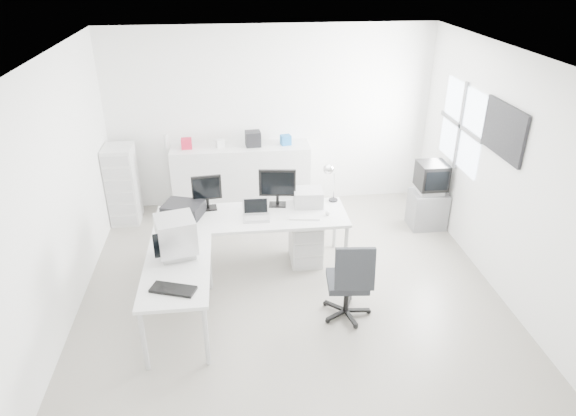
{
  "coord_description": "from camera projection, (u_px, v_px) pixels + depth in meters",
  "views": [
    {
      "loc": [
        -0.62,
        -5.19,
        3.76
      ],
      "look_at": [
        0.0,
        0.2,
        1.0
      ],
      "focal_mm": 32.0,
      "sensor_mm": 36.0,
      "label": 1
    }
  ],
  "objects": [
    {
      "name": "filing_cabinet",
      "position": [
        123.0,
        185.0,
        7.67
      ],
      "size": [
        0.42,
        0.5,
        1.19
      ],
      "primitive_type": "cube",
      "color": "silver",
      "rests_on": "floor"
    },
    {
      "name": "lcd_monitor_small",
      "position": [
        207.0,
        192.0,
        6.52
      ],
      "size": [
        0.39,
        0.25,
        0.47
      ],
      "primitive_type": null,
      "rotation": [
        0.0,
        0.0,
        0.1
      ],
      "color": "black",
      "rests_on": "main_desk"
    },
    {
      "name": "laser_printer",
      "position": [
        308.0,
        197.0,
        6.68
      ],
      "size": [
        0.39,
        0.34,
        0.21
      ],
      "primitive_type": "cube",
      "rotation": [
        0.0,
        0.0,
        -0.06
      ],
      "color": "#A9A9A9",
      "rests_on": "main_desk"
    },
    {
      "name": "inkjet_printer",
      "position": [
        183.0,
        209.0,
        6.42
      ],
      "size": [
        0.56,
        0.5,
        0.17
      ],
      "primitive_type": "cube",
      "rotation": [
        0.0,
        0.0,
        -0.33
      ],
      "color": "black",
      "rests_on": "main_desk"
    },
    {
      "name": "drawer_pedestal",
      "position": [
        306.0,
        241.0,
        6.78
      ],
      "size": [
        0.4,
        0.5,
        0.6
      ],
      "primitive_type": "cube",
      "color": "silver",
      "rests_on": "floor"
    },
    {
      "name": "ceiling",
      "position": [
        290.0,
        56.0,
        5.1
      ],
      "size": [
        5.0,
        5.0,
        0.01
      ],
      "primitive_type": "cube",
      "color": "white",
      "rests_on": "back_wall"
    },
    {
      "name": "crt_tv",
      "position": [
        431.0,
        178.0,
        7.41
      ],
      "size": [
        0.5,
        0.48,
        0.45
      ],
      "primitive_type": null,
      "color": "black",
      "rests_on": "tv_cabinet"
    },
    {
      "name": "clutter_box_a",
      "position": [
        187.0,
        144.0,
        7.7
      ],
      "size": [
        0.16,
        0.14,
        0.15
      ],
      "primitive_type": "cube",
      "rotation": [
        0.0,
        0.0,
        0.03
      ],
      "color": "#BB1A35",
      "rests_on": "sideboard"
    },
    {
      "name": "right_wall",
      "position": [
        502.0,
        174.0,
        5.98
      ],
      "size": [
        0.02,
        5.0,
        2.8
      ],
      "primitive_type": "cube",
      "color": "white",
      "rests_on": "floor"
    },
    {
      "name": "white_mouse",
      "position": [
        328.0,
        213.0,
        6.45
      ],
      "size": [
        0.06,
        0.06,
        0.06
      ],
      "primitive_type": "sphere",
      "color": "silver",
      "rests_on": "main_desk"
    },
    {
      "name": "clutter_box_c",
      "position": [
        253.0,
        139.0,
        7.79
      ],
      "size": [
        0.24,
        0.22,
        0.23
      ],
      "primitive_type": "cube",
      "rotation": [
        0.0,
        0.0,
        0.07
      ],
      "color": "black",
      "rests_on": "sideboard"
    },
    {
      "name": "wall_picture",
      "position": [
        504.0,
        130.0,
        5.84
      ],
      "size": [
        0.04,
        0.9,
        0.6
      ],
      "primitive_type": null,
      "color": "black",
      "rests_on": "right_wall"
    },
    {
      "name": "crt_monitor",
      "position": [
        176.0,
        236.0,
        5.51
      ],
      "size": [
        0.52,
        0.52,
        0.49
      ],
      "primitive_type": null,
      "rotation": [
        0.0,
        0.0,
        0.24
      ],
      "color": "#B7B7BA",
      "rests_on": "side_desk"
    },
    {
      "name": "tv_cabinet",
      "position": [
        427.0,
        209.0,
        7.64
      ],
      "size": [
        0.51,
        0.42,
        0.56
      ],
      "primitive_type": "cube",
      "color": "slate",
      "rests_on": "floor"
    },
    {
      "name": "side_desk",
      "position": [
        180.0,
        297.0,
        5.57
      ],
      "size": [
        0.7,
        1.4,
        0.75
      ],
      "primitive_type": null,
      "color": "silver",
      "rests_on": "floor"
    },
    {
      "name": "window",
      "position": [
        461.0,
        126.0,
        6.95
      ],
      "size": [
        0.02,
        1.2,
        1.1
      ],
      "primitive_type": null,
      "color": "white",
      "rests_on": "right_wall"
    },
    {
      "name": "floor",
      "position": [
        290.0,
        287.0,
        6.36
      ],
      "size": [
        5.0,
        5.0,
        0.01
      ],
      "primitive_type": "cube",
      "color": "#B3B0A1",
      "rests_on": "ground"
    },
    {
      "name": "black_keyboard",
      "position": [
        173.0,
        289.0,
        5.03
      ],
      "size": [
        0.48,
        0.31,
        0.03
      ],
      "primitive_type": "cube",
      "rotation": [
        0.0,
        0.0,
        -0.34
      ],
      "color": "black",
      "rests_on": "side_desk"
    },
    {
      "name": "back_wall",
      "position": [
        271.0,
        118.0,
        7.94
      ],
      "size": [
        5.0,
        0.02,
        2.8
      ],
      "primitive_type": "cube",
      "color": "white",
      "rests_on": "floor"
    },
    {
      "name": "lcd_monitor_large",
      "position": [
        277.0,
        188.0,
        6.6
      ],
      "size": [
        0.49,
        0.25,
        0.49
      ],
      "primitive_type": null,
      "rotation": [
        0.0,
        0.0,
        -0.12
      ],
      "color": "black",
      "rests_on": "main_desk"
    },
    {
      "name": "clutter_bottle",
      "position": [
        166.0,
        141.0,
        7.69
      ],
      "size": [
        0.07,
        0.07,
        0.22
      ],
      "primitive_type": "cylinder",
      "color": "silver",
      "rests_on": "sideboard"
    },
    {
      "name": "laptop",
      "position": [
        256.0,
        211.0,
        6.32
      ],
      "size": [
        0.35,
        0.36,
        0.23
      ],
      "primitive_type": null,
      "rotation": [
        0.0,
        0.0,
        -0.02
      ],
      "color": "#B7B7BA",
      "rests_on": "main_desk"
    },
    {
      "name": "clutter_box_d",
      "position": [
        286.0,
        140.0,
        7.86
      ],
      "size": [
        0.17,
        0.16,
        0.15
      ],
      "primitive_type": "cube",
      "rotation": [
        0.0,
        0.0,
        0.22
      ],
      "color": "#165B9E",
      "rests_on": "sideboard"
    },
    {
      "name": "main_desk",
      "position": [
        253.0,
        241.0,
        6.63
      ],
      "size": [
        2.4,
        0.8,
        0.75
      ],
      "primitive_type": null,
      "color": "silver",
      "rests_on": "floor"
    },
    {
      "name": "left_wall",
      "position": [
        58.0,
        195.0,
        5.48
      ],
      "size": [
        0.02,
        5.0,
        2.8
      ],
      "primitive_type": "cube",
      "color": "white",
      "rests_on": "floor"
    },
    {
      "name": "clutter_box_b",
      "position": [
        220.0,
        143.0,
        7.76
      ],
      "size": [
        0.15,
        0.14,
        0.12
      ],
      "primitive_type": "cube",
      "rotation": [
        0.0,
        0.0,
        0.36
      ],
      "color": "silver",
      "rests_on": "sideboard"
    },
    {
      "name": "sideboard",
      "position": [
        242.0,
        178.0,
        8.06
      ],
      "size": [
        2.11,
        0.53,
        1.06
      ],
      "primitive_type": "cube",
      "color": "silver",
      "rests_on": "floor"
    },
    {
      "name": "office_chair",
      "position": [
        347.0,
        278.0,
        5.67
      ],
      "size": [
        0.63,
        0.63,
        1.0
      ],
      "primitive_type": null,
      "rotation": [
        0.0,
        0.0,
        -0.09
      ],
      "color": "#2A2C2F",
      "rests_on": "floor"
    },
    {
      "name": "white_keyboard",
      "position": [
        305.0,
        218.0,
        6.39
      ],
      "size": [
        0.39,
        0.17,
        0.02
      ],
      "primitive_type": "cube",
      "rotation": [
        0.0,
        0.0,
        -0.13
      ],
      "color": "silver",
      "rests_on": "main_desk"
    },
    {
      "name": "desk_lamp",
      "position": [
        334.0,
        183.0,
        6.72
      ],
      "size": [
        0.21,
        0.21,
        0.51
      ],
      "primitive_type": null,
      "rotation": [
        0.0,
        0.0,
        -0.32
      ],
      "color": "silver",
      "rests_on": "main_desk"
    }
  ]
}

